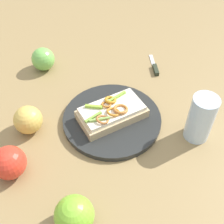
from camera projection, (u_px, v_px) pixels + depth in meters
ground_plane at (112, 121)px, 0.79m from camera, size 2.00×2.00×0.00m
plate at (112, 119)px, 0.78m from camera, size 0.26×0.26×0.02m
sandwich at (112, 112)px, 0.76m from camera, size 0.18×0.10×0.05m
apple_0 at (28, 120)px, 0.74m from camera, size 0.10×0.10×0.07m
apple_1 at (43, 59)px, 0.92m from camera, size 0.08×0.08×0.07m
apple_2 at (74, 215)px, 0.57m from camera, size 0.11×0.11×0.08m
apple_3 at (9, 163)px, 0.65m from camera, size 0.11×0.11×0.08m
drinking_glass at (201, 118)px, 0.71m from camera, size 0.06×0.06×0.13m
knife at (155, 67)px, 0.94m from camera, size 0.05×0.11×0.01m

